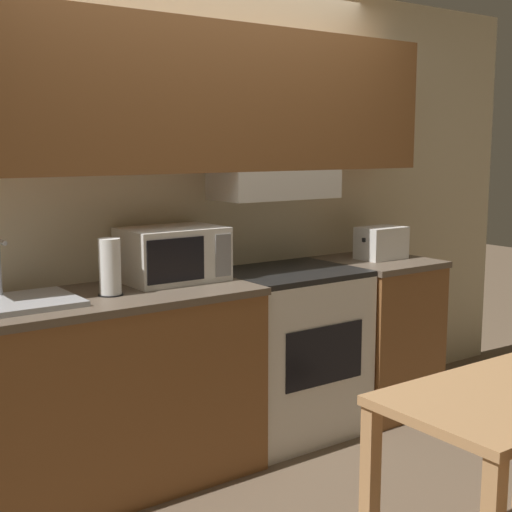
# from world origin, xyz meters

# --- Properties ---
(ground_plane) EXTENTS (16.00, 16.00, 0.00)m
(ground_plane) POSITION_xyz_m (0.00, 0.00, 0.00)
(ground_plane) COLOR brown
(wall_back) EXTENTS (5.25, 0.38, 2.55)m
(wall_back) POSITION_xyz_m (0.01, -0.07, 1.57)
(wall_back) COLOR beige
(wall_back) RESTS_ON ground_plane
(lower_counter_main) EXTENTS (1.52, 0.65, 0.94)m
(lower_counter_main) POSITION_xyz_m (-0.67, -0.32, 0.47)
(lower_counter_main) COLOR brown
(lower_counter_main) RESTS_ON ground_plane
(lower_counter_right_stub) EXTENTS (0.59, 0.65, 0.94)m
(lower_counter_right_stub) POSITION_xyz_m (1.14, -0.32, 0.47)
(lower_counter_right_stub) COLOR brown
(lower_counter_right_stub) RESTS_ON ground_plane
(stove_range) EXTENTS (0.75, 0.62, 0.94)m
(stove_range) POSITION_xyz_m (0.47, -0.31, 0.47)
(stove_range) COLOR white
(stove_range) RESTS_ON ground_plane
(microwave) EXTENTS (0.50, 0.37, 0.27)m
(microwave) POSITION_xyz_m (-0.21, -0.21, 1.08)
(microwave) COLOR white
(microwave) RESTS_ON lower_counter_main
(toaster) EXTENTS (0.30, 0.20, 0.20)m
(toaster) POSITION_xyz_m (1.17, -0.32, 1.04)
(toaster) COLOR white
(toaster) RESTS_ON lower_counter_right_stub
(sink_basin) EXTENTS (0.56, 0.40, 0.28)m
(sink_basin) POSITION_xyz_m (-1.07, -0.32, 0.96)
(sink_basin) COLOR #B7BABF
(sink_basin) RESTS_ON lower_counter_main
(paper_towel_roll) EXTENTS (0.12, 0.12, 0.27)m
(paper_towel_roll) POSITION_xyz_m (-0.62, -0.35, 1.07)
(paper_towel_roll) COLOR black
(paper_towel_roll) RESTS_ON lower_counter_main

